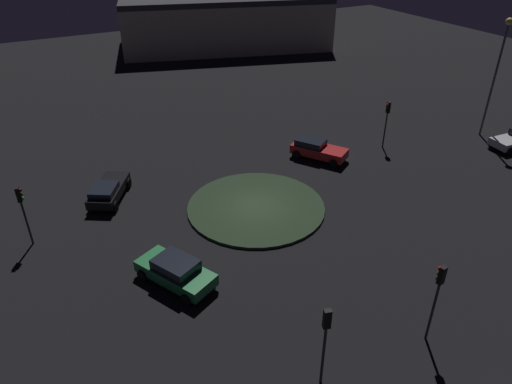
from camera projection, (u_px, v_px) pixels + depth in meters
name	position (u px, v px, depth m)	size (l,w,h in m)	color
ground_plane	(256.00, 208.00, 31.58)	(114.39, 114.39, 0.00)	black
roundabout_island	(256.00, 207.00, 31.54)	(9.12, 9.12, 0.18)	#263823
car_green	(176.00, 271.00, 24.91)	(3.60, 4.75, 1.52)	#1E7238
car_red	(317.00, 149.00, 37.46)	(3.78, 4.59, 1.51)	red
car_black	(108.00, 190.00, 32.11)	(3.67, 4.53, 1.38)	black
traffic_light_west	(387.00, 115.00, 38.21)	(0.38, 0.34, 3.93)	#2D2D2D
traffic_light_north	(325.00, 332.00, 18.54)	(0.35, 0.39, 4.10)	#2D2D2D
traffic_light_north_near	(438.00, 289.00, 20.49)	(0.33, 0.37, 4.26)	#2D2D2D
traffic_light_east	(22.00, 204.00, 26.84)	(0.38, 0.34, 3.85)	#2D2D2D
streetlamp_west	(499.00, 60.00, 38.43)	(0.58, 0.58, 9.87)	#4C4C51
store_building	(224.00, 19.00, 67.95)	(31.27, 22.52, 6.97)	#B7B299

